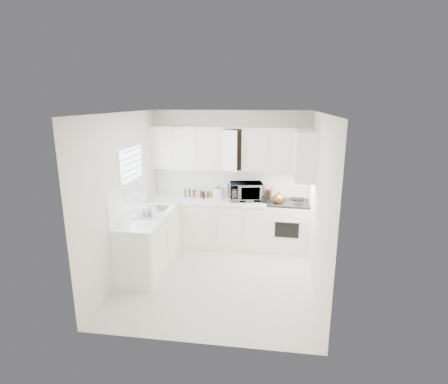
% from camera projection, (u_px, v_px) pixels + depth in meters
% --- Properties ---
extents(floor, '(3.20, 3.20, 0.00)m').
position_uv_depth(floor, '(218.00, 278.00, 5.67)').
color(floor, silver).
rests_on(floor, ground).
extents(ceiling, '(3.20, 3.20, 0.00)m').
position_uv_depth(ceiling, '(217.00, 113.00, 5.01)').
color(ceiling, white).
rests_on(ceiling, ground).
extents(wall_back, '(3.00, 0.00, 3.00)m').
position_uv_depth(wall_back, '(231.00, 178.00, 6.87)').
color(wall_back, white).
rests_on(wall_back, ground).
extents(wall_front, '(3.00, 0.00, 3.00)m').
position_uv_depth(wall_front, '(194.00, 240.00, 3.81)').
color(wall_front, white).
rests_on(wall_front, ground).
extents(wall_left, '(0.00, 3.20, 3.20)m').
position_uv_depth(wall_left, '(124.00, 197.00, 5.54)').
color(wall_left, white).
rests_on(wall_left, ground).
extents(wall_right, '(0.00, 3.20, 3.20)m').
position_uv_depth(wall_right, '(319.00, 204.00, 5.13)').
color(wall_right, white).
rests_on(wall_right, ground).
extents(window_blinds, '(0.06, 0.96, 1.06)m').
position_uv_depth(window_blinds, '(133.00, 177.00, 5.81)').
color(window_blinds, white).
rests_on(window_blinds, wall_left).
extents(lower_cabinets_back, '(2.22, 0.60, 0.90)m').
position_uv_depth(lower_cabinets_back, '(209.00, 223.00, 6.85)').
color(lower_cabinets_back, white).
rests_on(lower_cabinets_back, floor).
extents(lower_cabinets_left, '(0.60, 1.60, 0.90)m').
position_uv_depth(lower_cabinets_left, '(149.00, 243.00, 5.91)').
color(lower_cabinets_left, white).
rests_on(lower_cabinets_left, floor).
extents(countertop_back, '(2.24, 0.64, 0.05)m').
position_uv_depth(countertop_back, '(208.00, 200.00, 6.72)').
color(countertop_back, white).
rests_on(countertop_back, lower_cabinets_back).
extents(countertop_left, '(0.64, 1.62, 0.05)m').
position_uv_depth(countertop_left, '(148.00, 216.00, 5.79)').
color(countertop_left, white).
rests_on(countertop_left, lower_cabinets_left).
extents(backsplash_back, '(2.98, 0.02, 0.55)m').
position_uv_depth(backsplash_back, '(230.00, 182.00, 6.88)').
color(backsplash_back, white).
rests_on(backsplash_back, wall_back).
extents(backsplash_left, '(0.02, 1.60, 0.55)m').
position_uv_depth(backsplash_left, '(130.00, 198.00, 5.75)').
color(backsplash_left, white).
rests_on(backsplash_left, wall_left).
extents(upper_cabinets_back, '(3.00, 0.33, 0.80)m').
position_uv_depth(upper_cabinets_back, '(229.00, 170.00, 6.66)').
color(upper_cabinets_back, white).
rests_on(upper_cabinets_back, wall_back).
extents(upper_cabinets_right, '(0.33, 0.90, 0.80)m').
position_uv_depth(upper_cabinets_right, '(304.00, 179.00, 5.89)').
color(upper_cabinets_right, white).
rests_on(upper_cabinets_right, wall_right).
extents(sink, '(0.42, 0.38, 0.30)m').
position_uv_depth(sink, '(155.00, 202.00, 6.09)').
color(sink, gray).
rests_on(sink, countertop_left).
extents(stove, '(0.82, 0.69, 1.22)m').
position_uv_depth(stove, '(287.00, 219.00, 6.61)').
color(stove, white).
rests_on(stove, floor).
extents(tea_kettle, '(0.28, 0.24, 0.24)m').
position_uv_depth(tea_kettle, '(279.00, 198.00, 6.37)').
color(tea_kettle, brown).
rests_on(tea_kettle, stove).
extents(frying_pan, '(0.26, 0.44, 0.04)m').
position_uv_depth(frying_pan, '(298.00, 199.00, 6.65)').
color(frying_pan, black).
rests_on(frying_pan, stove).
extents(microwave, '(0.65, 0.43, 0.40)m').
position_uv_depth(microwave, '(246.00, 190.00, 6.59)').
color(microwave, gray).
rests_on(microwave, countertop_back).
extents(rice_cooker, '(0.24, 0.24, 0.23)m').
position_uv_depth(rice_cooker, '(218.00, 192.00, 6.75)').
color(rice_cooker, white).
rests_on(rice_cooker, countertop_back).
extents(paper_towel, '(0.12, 0.12, 0.27)m').
position_uv_depth(paper_towel, '(226.00, 190.00, 6.80)').
color(paper_towel, white).
rests_on(paper_towel, countertop_back).
extents(utensil_crock, '(0.12, 0.12, 0.33)m').
position_uv_depth(utensil_crock, '(264.00, 194.00, 6.42)').
color(utensil_crock, black).
rests_on(utensil_crock, countertop_back).
extents(dish_rack, '(0.43, 0.33, 0.22)m').
position_uv_depth(dish_rack, '(146.00, 210.00, 5.65)').
color(dish_rack, white).
rests_on(dish_rack, countertop_left).
extents(spice_left_0, '(0.06, 0.06, 0.13)m').
position_uv_depth(spice_left_0, '(186.00, 193.00, 6.89)').
color(spice_left_0, brown).
rests_on(spice_left_0, countertop_back).
extents(spice_left_1, '(0.06, 0.06, 0.13)m').
position_uv_depth(spice_left_1, '(189.00, 194.00, 6.79)').
color(spice_left_1, '#267229').
rests_on(spice_left_1, countertop_back).
extents(spice_left_2, '(0.06, 0.06, 0.13)m').
position_uv_depth(spice_left_2, '(194.00, 193.00, 6.87)').
color(spice_left_2, '#A2153F').
rests_on(spice_left_2, countertop_back).
extents(spice_left_3, '(0.06, 0.06, 0.13)m').
position_uv_depth(spice_left_3, '(197.00, 194.00, 6.77)').
color(spice_left_3, gold).
rests_on(spice_left_3, countertop_back).
extents(spice_left_4, '(0.06, 0.06, 0.13)m').
position_uv_depth(spice_left_4, '(201.00, 193.00, 6.85)').
color(spice_left_4, brown).
rests_on(spice_left_4, countertop_back).
extents(spice_left_5, '(0.06, 0.06, 0.13)m').
position_uv_depth(spice_left_5, '(204.00, 195.00, 6.75)').
color(spice_left_5, black).
rests_on(spice_left_5, countertop_back).
extents(spice_left_6, '(0.06, 0.06, 0.13)m').
position_uv_depth(spice_left_6, '(209.00, 194.00, 6.83)').
color(spice_left_6, brown).
rests_on(spice_left_6, countertop_back).
extents(spice_left_7, '(0.06, 0.06, 0.13)m').
position_uv_depth(spice_left_7, '(212.00, 195.00, 6.73)').
color(spice_left_7, '#267229').
rests_on(spice_left_7, countertop_back).
extents(sauce_right_0, '(0.06, 0.06, 0.19)m').
position_uv_depth(sauce_right_0, '(260.00, 194.00, 6.72)').
color(sauce_right_0, '#A2153F').
rests_on(sauce_right_0, countertop_back).
extents(sauce_right_1, '(0.06, 0.06, 0.19)m').
position_uv_depth(sauce_right_1, '(262.00, 194.00, 6.66)').
color(sauce_right_1, gold).
rests_on(sauce_right_1, countertop_back).
extents(sauce_right_2, '(0.06, 0.06, 0.19)m').
position_uv_depth(sauce_right_2, '(265.00, 194.00, 6.71)').
color(sauce_right_2, brown).
rests_on(sauce_right_2, countertop_back).
extents(sauce_right_3, '(0.06, 0.06, 0.19)m').
position_uv_depth(sauce_right_3, '(268.00, 195.00, 6.64)').
color(sauce_right_3, black).
rests_on(sauce_right_3, countertop_back).
extents(sauce_right_4, '(0.06, 0.06, 0.19)m').
position_uv_depth(sauce_right_4, '(271.00, 194.00, 6.69)').
color(sauce_right_4, brown).
rests_on(sauce_right_4, countertop_back).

